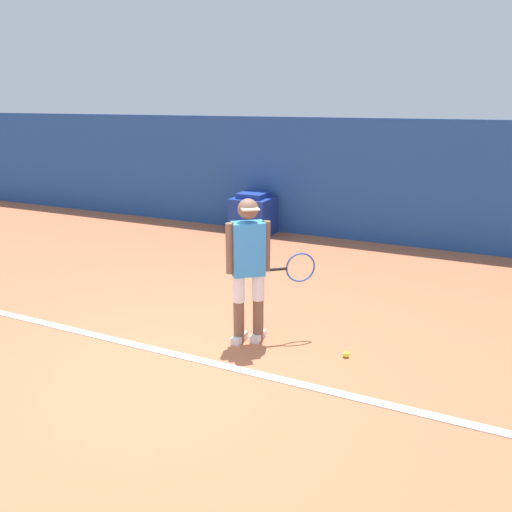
{
  "coord_description": "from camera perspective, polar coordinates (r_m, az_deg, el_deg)",
  "views": [
    {
      "loc": [
        2.64,
        -3.58,
        2.58
      ],
      "look_at": [
        0.46,
        1.2,
        0.94
      ],
      "focal_mm": 35.0,
      "sensor_mm": 36.0,
      "label": 1
    }
  ],
  "objects": [
    {
      "name": "ground_plane",
      "position": [
        5.14,
        -10.6,
        -13.11
      ],
      "size": [
        24.0,
        24.0,
        0.0
      ],
      "primitive_type": "plane",
      "color": "#B76642"
    },
    {
      "name": "back_wall",
      "position": [
        9.76,
        8.6,
        8.67
      ],
      "size": [
        24.0,
        0.1,
        2.28
      ],
      "color": "#234C99",
      "rests_on": "ground_plane"
    },
    {
      "name": "court_baseline",
      "position": [
        5.41,
        -8.31,
        -11.3
      ],
      "size": [
        21.6,
        0.1,
        0.01
      ],
      "color": "white",
      "rests_on": "ground_plane"
    },
    {
      "name": "tennis_player",
      "position": [
        5.35,
        -0.72,
        -1.02
      ],
      "size": [
        0.81,
        0.67,
        1.62
      ],
      "rotation": [
        0.0,
        0.0,
        0.66
      ],
      "color": "brown",
      "rests_on": "ground_plane"
    },
    {
      "name": "tennis_ball",
      "position": [
        5.42,
        10.25,
        -10.99
      ],
      "size": [
        0.07,
        0.07,
        0.07
      ],
      "color": "#D1E533",
      "rests_on": "ground_plane"
    },
    {
      "name": "covered_chair",
      "position": [
        9.94,
        -0.31,
        4.7
      ],
      "size": [
        0.74,
        0.76,
        0.86
      ],
      "color": "navy",
      "rests_on": "ground_plane"
    }
  ]
}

